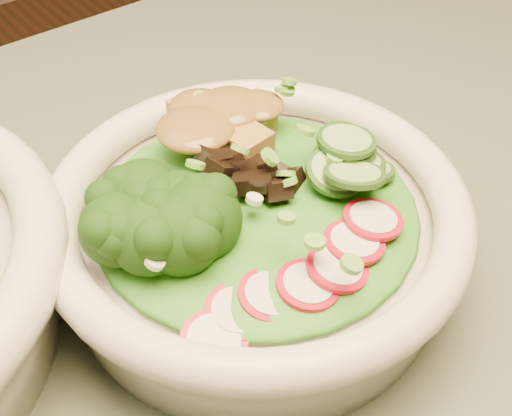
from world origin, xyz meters
TOP-DOWN VIEW (x-y plane):
  - salad_bowl at (0.07, 0.03)m, footprint 0.25×0.25m
  - lettuce_bed at (0.07, 0.03)m, footprint 0.19×0.19m
  - broccoli_florets at (0.02, 0.04)m, footprint 0.10×0.09m
  - radish_slices at (0.07, -0.03)m, footprint 0.11×0.08m
  - cucumber_slices at (0.13, 0.02)m, footprint 0.09×0.09m
  - mushroom_heap at (0.08, 0.05)m, footprint 0.09×0.09m
  - tofu_cubes at (0.09, 0.09)m, footprint 0.10×0.09m
  - peanut_sauce at (0.09, 0.09)m, footprint 0.07×0.05m
  - scallion_garnish at (0.07, 0.03)m, footprint 0.18×0.18m

SIDE VIEW (x-z plane):
  - salad_bowl at x=0.07m, z-range 0.75..0.82m
  - lettuce_bed at x=0.07m, z-range 0.80..0.82m
  - radish_slices at x=0.07m, z-range 0.80..0.82m
  - cucumber_slices at x=0.13m, z-range 0.80..0.83m
  - tofu_cubes at x=0.09m, z-range 0.80..0.83m
  - mushroom_heap at x=0.08m, z-range 0.80..0.84m
  - broccoli_florets at x=0.02m, z-range 0.80..0.84m
  - scallion_garnish at x=0.07m, z-range 0.82..0.84m
  - peanut_sauce at x=0.09m, z-range 0.82..0.84m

